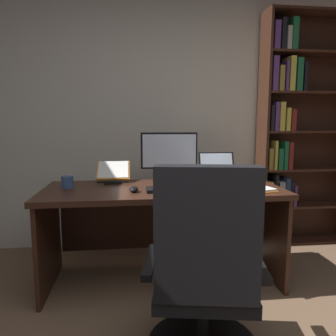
{
  "coord_description": "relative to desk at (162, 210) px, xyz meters",
  "views": [
    {
      "loc": [
        -0.45,
        -0.81,
        1.23
      ],
      "look_at": [
        -0.18,
        1.49,
        0.9
      ],
      "focal_mm": 33.85,
      "sensor_mm": 36.0,
      "label": 1
    }
  ],
  "objects": [
    {
      "name": "desk",
      "position": [
        0.0,
        0.0,
        0.0
      ],
      "size": [
        1.79,
        0.73,
        0.75
      ],
      "color": "#381E14",
      "rests_on": "ground"
    },
    {
      "name": "computer_mouse",
      "position": [
        -0.22,
        -0.22,
        0.22
      ],
      "size": [
        0.06,
        0.1,
        0.04
      ],
      "primitive_type": "ellipsoid",
      "color": "black",
      "rests_on": "desk"
    },
    {
      "name": "wall_back",
      "position": [
        0.21,
        0.8,
        0.84
      ],
      "size": [
        5.13,
        0.12,
        2.77
      ],
      "primitive_type": "cube",
      "color": "beige",
      "rests_on": "ground"
    },
    {
      "name": "open_binder",
      "position": [
        0.53,
        -0.27,
        0.21
      ],
      "size": [
        0.54,
        0.41,
        0.02
      ],
      "rotation": [
        0.0,
        0.0,
        0.25
      ],
      "color": "orange",
      "rests_on": "desk"
    },
    {
      "name": "keyboard",
      "position": [
        0.08,
        -0.22,
        0.21
      ],
      "size": [
        0.42,
        0.15,
        0.02
      ],
      "primitive_type": "cube",
      "color": "black",
      "rests_on": "desk"
    },
    {
      "name": "reading_stand_with_book",
      "position": [
        -0.39,
        0.23,
        0.28
      ],
      "size": [
        0.27,
        0.28,
        0.16
      ],
      "color": "black",
      "rests_on": "desk"
    },
    {
      "name": "coffee_mug",
      "position": [
        -0.72,
        -0.0,
        0.25
      ],
      "size": [
        0.09,
        0.09,
        0.09
      ],
      "primitive_type": "cylinder",
      "color": "#334C7A",
      "rests_on": "desk"
    },
    {
      "name": "laptop",
      "position": [
        0.51,
        0.17,
        0.25
      ],
      "size": [
        0.32,
        0.31,
        0.23
      ],
      "color": "black",
      "rests_on": "desk"
    },
    {
      "name": "bookshelf",
      "position": [
        1.41,
        0.6,
        0.58
      ],
      "size": [
        0.98,
        0.26,
        2.29
      ],
      "color": "#381E14",
      "rests_on": "ground"
    },
    {
      "name": "office_chair",
      "position": [
        0.11,
        -0.98,
        -0.1
      ],
      "size": [
        0.67,
        0.6,
        1.05
      ],
      "rotation": [
        0.0,
        0.0,
        -0.18
      ],
      "color": "black",
      "rests_on": "ground"
    },
    {
      "name": "pen",
      "position": [
        0.35,
        -0.1,
        0.21
      ],
      "size": [
        0.14,
        0.03,
        0.01
      ],
      "primitive_type": "cylinder",
      "rotation": [
        0.0,
        1.57,
        -0.14
      ],
      "color": "maroon",
      "rests_on": "notepad"
    },
    {
      "name": "notepad",
      "position": [
        0.33,
        -0.1,
        0.21
      ],
      "size": [
        0.18,
        0.23,
        0.01
      ],
      "primitive_type": "cube",
      "rotation": [
        0.0,
        0.0,
        0.13
      ],
      "color": "white",
      "rests_on": "desk"
    },
    {
      "name": "monitor",
      "position": [
        0.08,
        0.16,
        0.41
      ],
      "size": [
        0.47,
        0.16,
        0.41
      ],
      "color": "black",
      "rests_on": "desk"
    }
  ]
}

